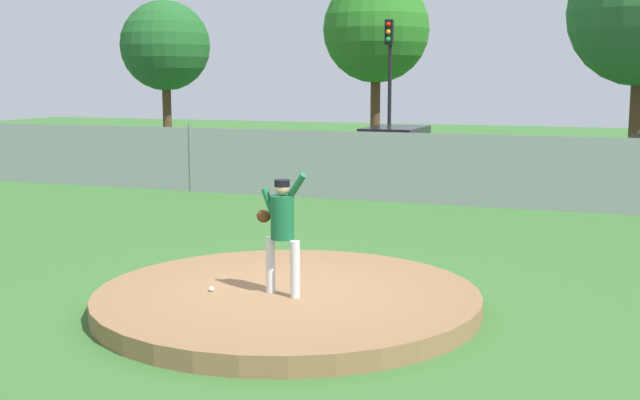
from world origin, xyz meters
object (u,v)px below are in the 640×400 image
at_px(parked_car_red, 395,155).
at_px(pitcher_youth, 282,224).
at_px(traffic_cone_orange, 468,185).
at_px(traffic_light_near, 389,67).
at_px(baseball, 211,289).

bearing_deg(parked_car_red, pitcher_youth, -81.06).
distance_m(traffic_cone_orange, traffic_light_near, 8.79).
relative_size(parked_car_red, traffic_light_near, 0.90).
height_order(parked_car_red, traffic_light_near, traffic_light_near).
bearing_deg(traffic_cone_orange, baseball, -96.49).
bearing_deg(baseball, pitcher_youth, 10.53).
bearing_deg(pitcher_youth, traffic_cone_orange, 88.00).
relative_size(traffic_cone_orange, traffic_light_near, 0.10).
distance_m(baseball, parked_car_red, 15.08).
height_order(pitcher_youth, traffic_cone_orange, pitcher_youth).
bearing_deg(traffic_cone_orange, parked_car_red, 137.93).
xyz_separation_m(pitcher_youth, baseball, (-0.99, -0.18, -0.95)).
height_order(parked_car_red, traffic_cone_orange, parked_car_red).
bearing_deg(traffic_cone_orange, traffic_light_near, 121.07).
xyz_separation_m(parked_car_red, traffic_cone_orange, (2.76, -2.49, -0.55)).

